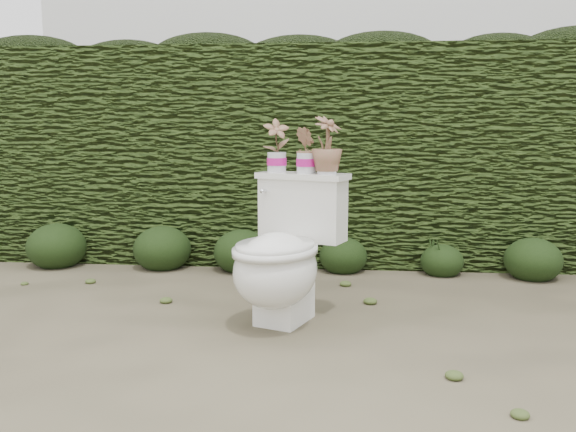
# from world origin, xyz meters

# --- Properties ---
(ground) EXTENTS (60.00, 60.00, 0.00)m
(ground) POSITION_xyz_m (0.00, 0.00, 0.00)
(ground) COLOR #6E654B
(ground) RESTS_ON ground
(hedge) EXTENTS (8.00, 1.00, 1.60)m
(hedge) POSITION_xyz_m (0.00, 1.60, 0.80)
(hedge) COLOR #354A18
(hedge) RESTS_ON ground
(house_wall) EXTENTS (8.00, 3.50, 4.00)m
(house_wall) POSITION_xyz_m (0.60, 6.00, 2.00)
(house_wall) COLOR silver
(house_wall) RESTS_ON ground
(toilet) EXTENTS (0.67, 0.80, 0.78)m
(toilet) POSITION_xyz_m (0.05, -0.13, 0.36)
(toilet) COLOR silver
(toilet) RESTS_ON ground
(potted_plant_left) EXTENTS (0.17, 0.15, 0.28)m
(potted_plant_left) POSITION_xyz_m (-0.01, 0.15, 0.92)
(potted_plant_left) COLOR #236A21
(potted_plant_left) RESTS_ON toilet
(potted_plant_center) EXTENTS (0.14, 0.16, 0.23)m
(potted_plant_center) POSITION_xyz_m (0.16, 0.09, 0.89)
(potted_plant_center) COLOR #236A21
(potted_plant_center) RESTS_ON toilet
(potted_plant_right) EXTENTS (0.23, 0.23, 0.29)m
(potted_plant_right) POSITION_xyz_m (0.27, 0.05, 0.92)
(potted_plant_right) COLOR #236A21
(potted_plant_right) RESTS_ON toilet
(liriope_clump_1) EXTENTS (0.43, 0.43, 0.35)m
(liriope_clump_1) POSITION_xyz_m (-1.76, 1.03, 0.17)
(liriope_clump_1) COLOR #1F3111
(liriope_clump_1) RESTS_ON ground
(liriope_clump_2) EXTENTS (0.42, 0.42, 0.34)m
(liriope_clump_2) POSITION_xyz_m (-0.96, 1.04, 0.17)
(liriope_clump_2) COLOR #1F3111
(liriope_clump_2) RESTS_ON ground
(liriope_clump_3) EXTENTS (0.40, 0.40, 0.32)m
(liriope_clump_3) POSITION_xyz_m (-0.37, 1.02, 0.16)
(liriope_clump_3) COLOR #1F3111
(liriope_clump_3) RESTS_ON ground
(liriope_clump_4) EXTENTS (0.34, 0.34, 0.27)m
(liriope_clump_4) POSITION_xyz_m (0.36, 1.06, 0.14)
(liriope_clump_4) COLOR #1F3111
(liriope_clump_4) RESTS_ON ground
(liriope_clump_5) EXTENTS (0.30, 0.30, 0.24)m
(liriope_clump_5) POSITION_xyz_m (1.05, 1.03, 0.12)
(liriope_clump_5) COLOR #1F3111
(liriope_clump_5) RESTS_ON ground
(liriope_clump_6) EXTENTS (0.38, 0.38, 0.31)m
(liriope_clump_6) POSITION_xyz_m (1.65, 0.98, 0.15)
(liriope_clump_6) COLOR #1F3111
(liriope_clump_6) RESTS_ON ground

